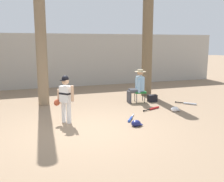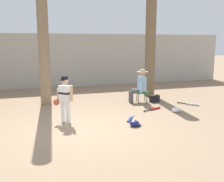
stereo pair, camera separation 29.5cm
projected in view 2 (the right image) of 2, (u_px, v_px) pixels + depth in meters
The scene contains 13 objects.
ground_plane at pixel (85, 130), 6.61m from camera, with size 60.00×60.00×0.00m, color #897056.
concrete_back_wall at pixel (57, 61), 12.74m from camera, with size 18.00×0.36×2.57m, color #ADA89E.
tree_near_player at pixel (43, 28), 8.85m from camera, with size 0.60×0.60×5.93m.
tree_behind_spectator at pixel (150, 49), 10.47m from camera, with size 0.62×0.62×4.43m.
young_ballplayer at pixel (65, 96), 7.10m from camera, with size 0.54×0.48×1.31m.
folding_stool at pixel (142, 93), 9.54m from camera, with size 0.47×0.47×0.41m.
seated_spectator at pixel (139, 85), 9.48m from camera, with size 0.68×0.54×1.20m.
handbag_beside_stool at pixel (154, 99), 9.61m from camera, with size 0.34×0.18×0.26m, color black.
bat_red_barrel at pixel (154, 109), 8.54m from camera, with size 0.71×0.34×0.07m.
bat_aluminum_silver at pixel (191, 104), 9.19m from camera, with size 0.54×0.61×0.07m.
bat_blue_youth at pixel (130, 119), 7.44m from camera, with size 0.46×0.64×0.07m.
batting_helmet_navy at pixel (135, 124), 6.86m from camera, with size 0.30×0.23×0.18m.
batting_helmet_white at pixel (176, 110), 8.26m from camera, with size 0.30×0.23×0.17m.
Camera 2 is at (-1.23, -6.24, 2.18)m, focal length 42.12 mm.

